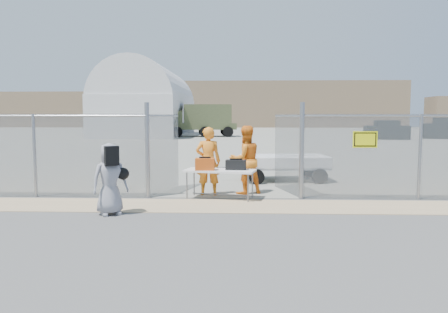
{
  "coord_description": "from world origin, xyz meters",
  "views": [
    {
      "loc": [
        0.43,
        -9.25,
        2.13
      ],
      "look_at": [
        0.0,
        2.0,
        1.1
      ],
      "focal_mm": 35.0,
      "sensor_mm": 36.0,
      "label": 1
    }
  ],
  "objects_px": {
    "folding_table": "(220,184)",
    "security_worker_right": "(245,160)",
    "security_worker_left": "(208,161)",
    "utility_trailer": "(284,167)",
    "visitor": "(110,179)"
  },
  "relations": [
    {
      "from": "folding_table",
      "to": "security_worker_right",
      "type": "bearing_deg",
      "value": 61.87
    },
    {
      "from": "security_worker_right",
      "to": "security_worker_left",
      "type": "bearing_deg",
      "value": -9.47
    },
    {
      "from": "security_worker_left",
      "to": "folding_table",
      "type": "bearing_deg",
      "value": 120.94
    },
    {
      "from": "security_worker_right",
      "to": "utility_trailer",
      "type": "xyz_separation_m",
      "value": [
        1.31,
        2.54,
        -0.5
      ]
    },
    {
      "from": "security_worker_left",
      "to": "security_worker_right",
      "type": "bearing_deg",
      "value": -167.52
    },
    {
      "from": "security_worker_left",
      "to": "utility_trailer",
      "type": "bearing_deg",
      "value": -131.67
    },
    {
      "from": "security_worker_right",
      "to": "folding_table",
      "type": "bearing_deg",
      "value": 25.84
    },
    {
      "from": "visitor",
      "to": "utility_trailer",
      "type": "distance_m",
      "value": 6.76
    },
    {
      "from": "security_worker_left",
      "to": "utility_trailer",
      "type": "distance_m",
      "value": 3.67
    },
    {
      "from": "security_worker_left",
      "to": "utility_trailer",
      "type": "relative_size",
      "value": 0.5
    },
    {
      "from": "visitor",
      "to": "security_worker_right",
      "type": "bearing_deg",
      "value": 10.61
    },
    {
      "from": "security_worker_left",
      "to": "visitor",
      "type": "height_order",
      "value": "security_worker_left"
    },
    {
      "from": "folding_table",
      "to": "utility_trailer",
      "type": "xyz_separation_m",
      "value": [
        1.97,
        3.33,
        0.06
      ]
    },
    {
      "from": "security_worker_right",
      "to": "visitor",
      "type": "bearing_deg",
      "value": 18.25
    },
    {
      "from": "security_worker_left",
      "to": "utility_trailer",
      "type": "height_order",
      "value": "security_worker_left"
    }
  ]
}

